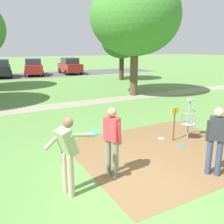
% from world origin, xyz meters
% --- Properties ---
extents(ground_plane, '(160.00, 160.00, 0.00)m').
position_xyz_m(ground_plane, '(0.00, 0.00, 0.00)').
color(ground_plane, '#5B8942').
extents(dirt_tee_pad, '(5.10, 4.46, 0.01)m').
position_xyz_m(dirt_tee_pad, '(1.93, 1.19, 0.00)').
color(dirt_tee_pad, brown).
rests_on(dirt_tee_pad, ground).
extents(disc_golf_basket, '(0.98, 0.58, 1.39)m').
position_xyz_m(disc_golf_basket, '(3.27, 1.62, 0.75)').
color(disc_golf_basket, '#9E9EA3').
rests_on(disc_golf_basket, ground).
extents(player_foreground_watching, '(0.45, 0.46, 1.71)m').
position_xyz_m(player_foreground_watching, '(2.04, -0.50, 0.97)').
color(player_foreground_watching, '#384260').
rests_on(player_foreground_watching, ground).
extents(player_throwing, '(1.16, 0.43, 1.71)m').
position_xyz_m(player_throwing, '(-1.34, 0.42, 0.99)').
color(player_throwing, tan).
rests_on(player_throwing, ground).
extents(player_waiting_right, '(0.45, 0.49, 1.71)m').
position_xyz_m(player_waiting_right, '(-0.15, 0.68, 0.97)').
color(player_waiting_right, slate).
rests_on(player_waiting_right, ground).
extents(frisbee_near_basket, '(0.20, 0.20, 0.02)m').
position_xyz_m(frisbee_near_basket, '(2.53, 2.03, 0.01)').
color(frisbee_near_basket, white).
rests_on(frisbee_near_basket, ground).
extents(frisbee_far_left, '(0.20, 0.20, 0.02)m').
position_xyz_m(frisbee_far_left, '(2.72, 1.26, 0.01)').
color(frisbee_far_left, '#1E93DB').
rests_on(frisbee_far_left, ground).
extents(tree_near_left, '(5.55, 5.55, 7.21)m').
position_xyz_m(tree_near_left, '(6.14, 9.15, 4.84)').
color(tree_near_left, brown).
rests_on(tree_near_left, ground).
extents(tree_mid_left, '(3.82, 3.82, 5.26)m').
position_xyz_m(tree_mid_left, '(9.42, 16.12, 3.62)').
color(tree_mid_left, '#422D1E').
rests_on(tree_mid_left, ground).
extents(parking_lot_strip, '(36.00, 6.00, 0.01)m').
position_xyz_m(parking_lot_strip, '(0.00, 24.34, 0.00)').
color(parking_lot_strip, '#4C4C51').
rests_on(parking_lot_strip, ground).
extents(parked_car_center_left, '(2.33, 4.38, 1.84)m').
position_xyz_m(parked_car_center_left, '(-0.39, 23.90, 0.92)').
color(parked_car_center_left, black).
rests_on(parked_car_center_left, ground).
extents(parked_car_center_right, '(2.54, 4.46, 1.84)m').
position_xyz_m(parked_car_center_right, '(2.89, 24.06, 0.92)').
color(parked_car_center_right, maroon).
rests_on(parked_car_center_right, ground).
extents(parked_car_rightmost, '(2.10, 4.26, 1.84)m').
position_xyz_m(parked_car_rightmost, '(6.99, 23.76, 0.92)').
color(parked_car_rightmost, maroon).
rests_on(parked_car_rightmost, ground).
extents(gravel_path, '(40.00, 1.33, 0.00)m').
position_xyz_m(gravel_path, '(0.00, 8.54, 0.00)').
color(gravel_path, gray).
rests_on(gravel_path, ground).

